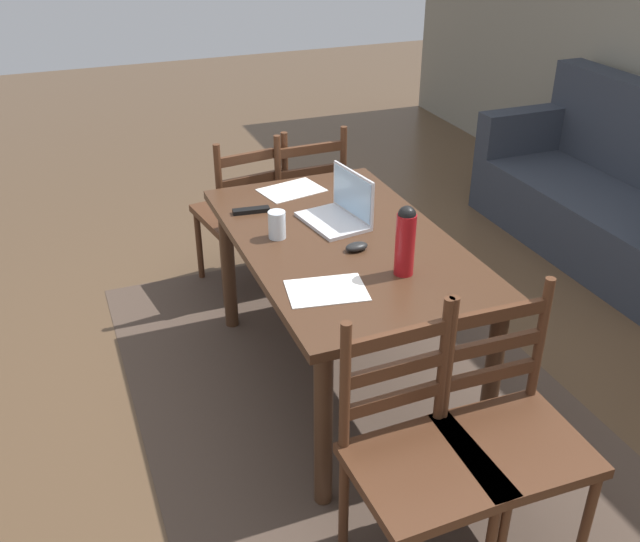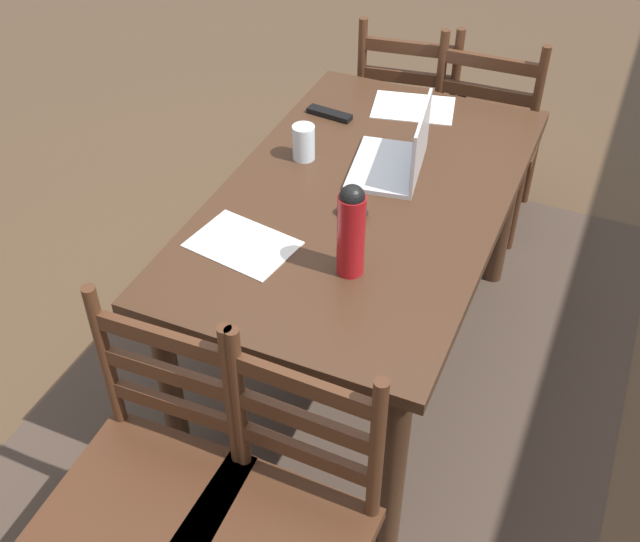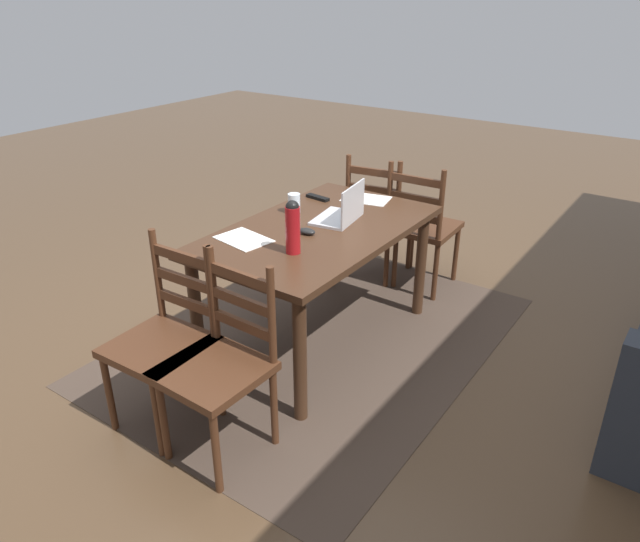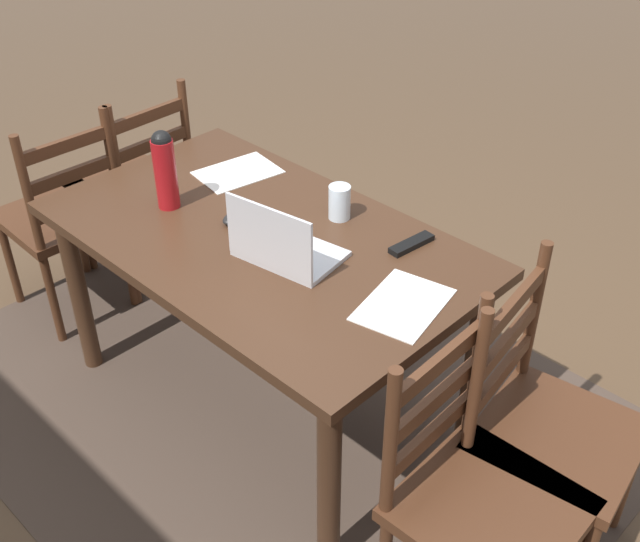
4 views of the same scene
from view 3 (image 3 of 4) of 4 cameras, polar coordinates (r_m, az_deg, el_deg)
ground_plane at (r=3.78m, az=-0.18°, el=-6.53°), size 14.00×14.00×0.00m
area_rug at (r=3.78m, az=-0.18°, el=-6.50°), size 2.55×1.92×0.01m
dining_table at (r=3.47m, az=-0.19°, el=2.65°), size 1.49×0.88×0.76m
chair_right_near at (r=3.00m, az=-14.55°, el=-6.50°), size 0.45×0.45×0.95m
chair_right_far at (r=2.77m, az=-9.65°, el=-8.86°), size 0.45×0.45×0.95m
chair_left_far at (r=4.30m, az=9.73°, el=4.15°), size 0.45×0.45×0.95m
chair_left_near at (r=4.44m, az=5.73°, el=5.13°), size 0.50×0.50×0.95m
laptop at (r=3.52m, az=2.26°, el=5.71°), size 0.35×0.27×0.23m
water_bottle at (r=3.05m, az=-2.63°, el=4.33°), size 0.08×0.08×0.29m
drinking_glass at (r=3.65m, az=-2.50°, el=6.50°), size 0.08×0.08×0.12m
computer_mouse at (r=3.34m, az=-1.25°, el=3.83°), size 0.07×0.10×0.03m
tv_remote at (r=3.90m, az=-0.23°, el=7.05°), size 0.06×0.17×0.02m
paper_stack_left at (r=3.30m, az=-7.33°, el=3.05°), size 0.26×0.33×0.00m
paper_stack_right at (r=3.92m, az=4.44°, el=6.91°), size 0.27×0.33×0.00m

